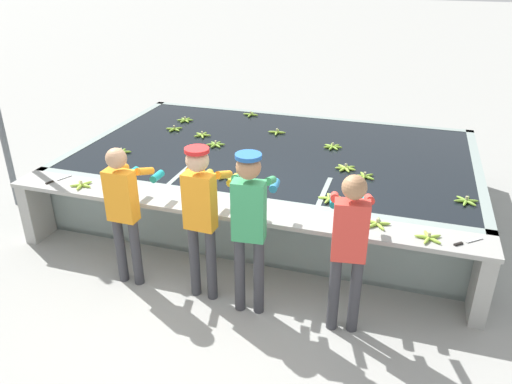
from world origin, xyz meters
TOP-DOWN VIEW (x-y plane):
  - ground_plane at (0.00, 0.00)m, footprint 80.00×80.00m
  - wash_tank at (0.00, 2.17)m, footprint 5.58×3.45m
  - work_ledge at (0.00, 0.23)m, footprint 5.58×0.45m
  - worker_0 at (-1.02, -0.27)m, footprint 0.41×0.71m
  - worker_1 at (-0.12, -0.26)m, footprint 0.43×0.73m
  - worker_2 at (0.42, -0.34)m, footprint 0.45×0.74m
  - worker_3 at (1.39, -0.34)m, footprint 0.47×0.74m
  - banana_bunch_floating_0 at (1.03, 0.75)m, footprint 0.27×0.28m
  - banana_bunch_floating_1 at (1.07, 1.71)m, footprint 0.28×0.28m
  - banana_bunch_floating_2 at (-0.17, 2.82)m, footprint 0.28×0.28m
  - banana_bunch_floating_3 at (-2.04, 1.33)m, footprint 0.28×0.27m
  - banana_bunch_floating_4 at (0.77, 2.45)m, footprint 0.28×0.28m
  - banana_bunch_floating_5 at (-1.81, 2.96)m, footprint 0.28×0.28m
  - banana_bunch_floating_6 at (-0.86, 3.60)m, footprint 0.28×0.28m
  - banana_bunch_floating_7 at (-0.88, 2.01)m, footprint 0.28×0.28m
  - banana_bunch_floating_8 at (2.52, 1.16)m, footprint 0.28×0.28m
  - banana_bunch_floating_9 at (1.34, 1.51)m, footprint 0.27×0.27m
  - banana_bunch_floating_10 at (-1.24, 2.34)m, footprint 0.27×0.27m
  - banana_bunch_floating_11 at (-0.01, 0.89)m, footprint 0.28×0.28m
  - banana_bunch_floating_12 at (-1.78, 2.48)m, footprint 0.27×0.27m
  - banana_bunch_floating_13 at (-0.35, 1.00)m, footprint 0.28×0.28m
  - banana_bunch_ledge_0 at (2.12, 0.18)m, footprint 0.26×0.28m
  - banana_bunch_ledge_1 at (1.60, 0.31)m, footprint 0.28×0.27m
  - banana_bunch_ledge_2 at (-1.90, 0.20)m, footprint 0.27×0.28m
  - knife_0 at (-2.31, 0.23)m, footprint 0.17×0.33m
  - knife_1 at (2.45, 0.20)m, footprint 0.28×0.25m

SIDE VIEW (x-z plane):
  - ground_plane at x=0.00m, z-range 0.00..0.00m
  - wash_tank at x=0.00m, z-range -0.01..0.85m
  - work_ledge at x=0.00m, z-range 0.21..1.06m
  - knife_0 at x=-2.31m, z-range 0.86..0.87m
  - knife_1 at x=2.45m, z-range 0.86..0.87m
  - banana_bunch_floating_1 at x=1.07m, z-range 0.83..0.91m
  - banana_bunch_floating_4 at x=0.77m, z-range 0.83..0.91m
  - banana_bunch_floating_5 at x=-1.81m, z-range 0.83..0.91m
  - banana_bunch_floating_7 at x=-0.88m, z-range 0.83..0.91m
  - banana_bunch_floating_8 at x=2.52m, z-range 0.83..0.91m
  - banana_bunch_floating_13 at x=-0.35m, z-range 0.83..0.91m
  - banana_bunch_floating_0 at x=1.03m, z-range 0.83..0.91m
  - banana_bunch_floating_3 at x=-2.04m, z-range 0.83..0.91m
  - banana_bunch_floating_9 at x=1.34m, z-range 0.83..0.91m
  - banana_bunch_floating_10 at x=-1.24m, z-range 0.83..0.91m
  - banana_bunch_floating_12 at x=-1.78m, z-range 0.83..0.91m
  - banana_bunch_floating_2 at x=-0.17m, z-range 0.83..0.91m
  - banana_bunch_floating_6 at x=-0.86m, z-range 0.83..0.91m
  - banana_bunch_floating_11 at x=-0.01m, z-range 0.83..0.91m
  - banana_bunch_ledge_0 at x=2.12m, z-range 0.84..0.91m
  - banana_bunch_ledge_1 at x=1.60m, z-range 0.84..0.91m
  - banana_bunch_ledge_2 at x=-1.90m, z-range 0.84..0.91m
  - worker_0 at x=-1.02m, z-range 0.16..1.79m
  - worker_3 at x=1.39m, z-range 0.17..1.85m
  - worker_1 at x=-0.12m, z-range 0.19..1.93m
  - worker_2 at x=0.42m, z-range 0.20..1.97m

